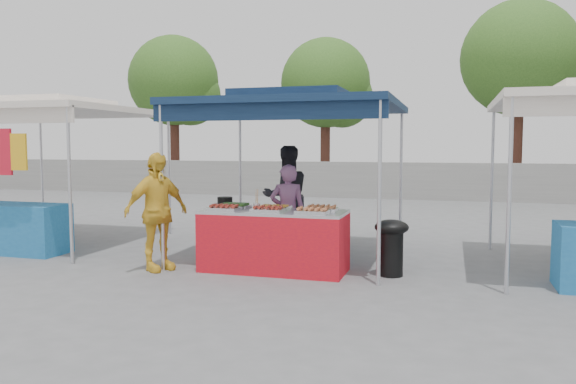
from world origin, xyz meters
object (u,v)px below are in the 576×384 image
(helper_man, at_px, (287,196))
(customer_person, at_px, (156,212))
(vendor_woman, at_px, (288,213))
(wok_burner, at_px, (391,242))
(cooking_pot, at_px, (225,201))
(vendor_table, at_px, (274,241))

(helper_man, relative_size, customer_person, 1.05)
(vendor_woman, relative_size, helper_man, 0.84)
(wok_burner, relative_size, helper_man, 0.44)
(vendor_woman, bearing_deg, cooking_pot, 4.90)
(cooking_pot, xyz_separation_m, customer_person, (-0.71, -0.77, -0.09))
(customer_person, bearing_deg, helper_man, 2.32)
(vendor_woman, relative_size, customer_person, 0.89)
(cooking_pot, height_order, helper_man, helper_man)
(vendor_table, bearing_deg, customer_person, -165.46)
(cooking_pot, distance_m, customer_person, 1.05)
(cooking_pot, bearing_deg, vendor_woman, 21.08)
(vendor_table, height_order, cooking_pot, cooking_pot)
(vendor_table, distance_m, vendor_woman, 0.76)
(vendor_woman, bearing_deg, customer_person, 18.74)
(helper_man, distance_m, customer_person, 2.63)
(vendor_woman, bearing_deg, helper_man, -89.01)
(vendor_table, xyz_separation_m, customer_person, (-1.59, -0.41, 0.40))
(wok_burner, distance_m, vendor_woman, 1.71)
(vendor_table, xyz_separation_m, vendor_woman, (-0.00, 0.69, 0.31))
(vendor_table, height_order, customer_person, customer_person)
(helper_man, bearing_deg, vendor_woman, 72.45)
(vendor_table, height_order, vendor_woman, vendor_woman)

